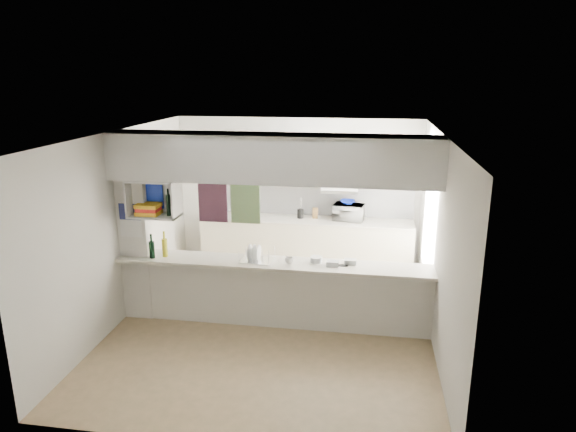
% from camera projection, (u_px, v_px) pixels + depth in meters
% --- Properties ---
extents(floor, '(4.80, 4.80, 0.00)m').
position_uv_depth(floor, '(273.00, 325.00, 7.02)').
color(floor, '#8C7751').
rests_on(floor, ground).
extents(ceiling, '(4.80, 4.80, 0.00)m').
position_uv_depth(ceiling, '(271.00, 134.00, 6.32)').
color(ceiling, white).
rests_on(ceiling, wall_back).
extents(wall_back, '(4.20, 0.00, 4.20)m').
position_uv_depth(wall_back, '(298.00, 193.00, 8.95)').
color(wall_back, silver).
rests_on(wall_back, floor).
extents(wall_left, '(0.00, 4.80, 4.80)m').
position_uv_depth(wall_left, '(121.00, 227.00, 6.98)').
color(wall_left, silver).
rests_on(wall_left, floor).
extents(wall_right, '(0.00, 4.80, 4.80)m').
position_uv_depth(wall_right, '(438.00, 242.00, 6.35)').
color(wall_right, silver).
rests_on(wall_right, floor).
extents(servery_partition, '(4.20, 0.50, 2.60)m').
position_uv_depth(servery_partition, '(258.00, 207.00, 6.60)').
color(servery_partition, silver).
rests_on(servery_partition, floor).
extents(cubby_shelf, '(0.65, 0.35, 0.50)m').
position_uv_depth(cubby_shelf, '(154.00, 200.00, 6.73)').
color(cubby_shelf, white).
rests_on(cubby_shelf, bulkhead).
extents(kitchen_run, '(3.60, 0.63, 2.24)m').
position_uv_depth(kitchen_run, '(304.00, 224.00, 8.80)').
color(kitchen_run, beige).
rests_on(kitchen_run, floor).
extents(microwave, '(0.54, 0.41, 0.28)m').
position_uv_depth(microwave, '(349.00, 212.00, 8.64)').
color(microwave, white).
rests_on(microwave, bench_top).
extents(bowl, '(0.25, 0.25, 0.06)m').
position_uv_depth(bowl, '(348.00, 202.00, 8.63)').
color(bowl, '#0E25A0').
rests_on(bowl, microwave).
extents(dish_rack, '(0.45, 0.36, 0.23)m').
position_uv_depth(dish_rack, '(257.00, 254.00, 6.79)').
color(dish_rack, silver).
rests_on(dish_rack, breakfast_bar).
extents(cup, '(0.12, 0.12, 0.09)m').
position_uv_depth(cup, '(289.00, 260.00, 6.66)').
color(cup, white).
rests_on(cup, dish_rack).
extents(wine_bottles, '(0.22, 0.15, 0.35)m').
position_uv_depth(wine_bottles, '(159.00, 248.00, 6.91)').
color(wine_bottles, black).
rests_on(wine_bottles, breakfast_bar).
extents(plastic_tubs, '(0.60, 0.23, 0.08)m').
position_uv_depth(plastic_tubs, '(330.00, 261.00, 6.69)').
color(plastic_tubs, silver).
rests_on(plastic_tubs, breakfast_bar).
extents(utensil_jar, '(0.11, 0.11, 0.16)m').
position_uv_depth(utensil_jar, '(300.00, 214.00, 8.78)').
color(utensil_jar, black).
rests_on(utensil_jar, bench_top).
extents(knife_block, '(0.10, 0.08, 0.18)m').
position_uv_depth(knife_block, '(315.00, 213.00, 8.77)').
color(knife_block, brown).
rests_on(knife_block, bench_top).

